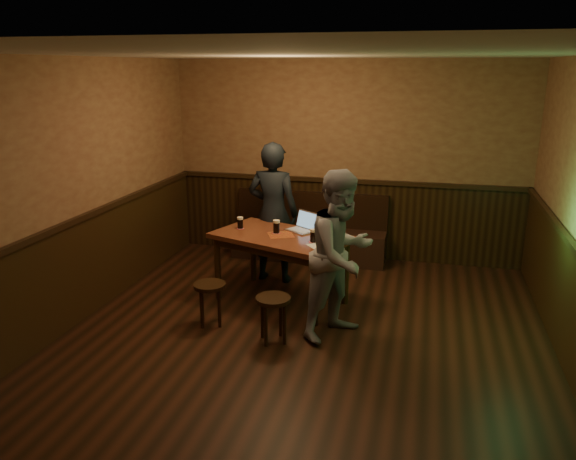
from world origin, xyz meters
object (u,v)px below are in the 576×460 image
(pub_table, at_px, (281,244))
(person_suit, at_px, (273,213))
(bench, at_px, (309,238))
(stool_right, at_px, (273,306))
(laptop, at_px, (303,226))
(pint_right, at_px, (313,236))
(stool_left, at_px, (210,292))
(pint_mid, at_px, (276,227))
(person_grey, at_px, (342,255))
(pint_left, at_px, (240,223))

(pub_table, distance_m, person_suit, 0.73)
(bench, relative_size, stool_right, 4.59)
(laptop, distance_m, person_suit, 0.64)
(pint_right, bearing_deg, stool_left, -148.12)
(bench, xyz_separation_m, pub_table, (0.00, -1.60, 0.40))
(stool_right, bearing_deg, pub_table, 100.61)
(bench, xyz_separation_m, pint_mid, (-0.07, -1.54, 0.59))
(pint_right, height_order, person_suit, person_suit)
(person_suit, xyz_separation_m, person_grey, (1.09, -1.34, -0.03))
(person_suit, bearing_deg, stool_left, 81.56)
(stool_left, relative_size, pint_left, 3.22)
(bench, distance_m, person_suit, 1.15)
(laptop, bearing_deg, person_suit, 173.07)
(pint_left, xyz_separation_m, person_suit, (0.27, 0.52, 0.01))
(pint_mid, relative_size, person_suit, 0.09)
(bench, relative_size, laptop, 5.44)
(stool_left, bearing_deg, stool_right, -15.65)
(bench, height_order, stool_right, bench)
(pint_mid, bearing_deg, person_suit, 109.03)
(pint_right, height_order, person_grey, person_grey)
(bench, relative_size, pint_right, 14.57)
(pint_left, distance_m, pint_right, 1.01)
(pint_mid, distance_m, laptop, 0.33)
(stool_right, height_order, laptop, laptop)
(bench, relative_size, pint_mid, 13.72)
(pub_table, distance_m, laptop, 0.36)
(stool_left, xyz_separation_m, laptop, (0.79, 1.03, 0.50))
(pint_left, xyz_separation_m, person_grey, (1.36, -0.82, -0.02))
(stool_left, relative_size, pint_right, 3.09)
(stool_right, distance_m, person_suit, 1.81)
(person_grey, bearing_deg, bench, 52.93)
(pub_table, xyz_separation_m, person_suit, (-0.27, 0.65, 0.19))
(pub_table, distance_m, pint_mid, 0.21)
(laptop, height_order, person_grey, person_grey)
(person_suit, bearing_deg, laptop, 142.54)
(stool_right, xyz_separation_m, laptop, (0.02, 1.25, 0.49))
(bench, distance_m, stool_left, 2.47)
(bench, height_order, pub_table, bench)
(laptop, distance_m, person_grey, 1.11)
(stool_left, relative_size, pint_mid, 2.91)
(stool_left, bearing_deg, bench, 76.51)
(stool_left, bearing_deg, pint_left, 87.84)
(pint_left, relative_size, pint_right, 0.96)
(stool_left, bearing_deg, pint_right, 31.88)
(pub_table, distance_m, person_grey, 1.08)
(stool_right, relative_size, pint_mid, 2.99)
(pub_table, xyz_separation_m, pint_mid, (-0.07, 0.05, 0.19))
(pub_table, xyz_separation_m, pint_left, (-0.54, 0.14, 0.18))
(pint_left, bearing_deg, pint_right, -18.20)
(bench, height_order, stool_left, bench)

